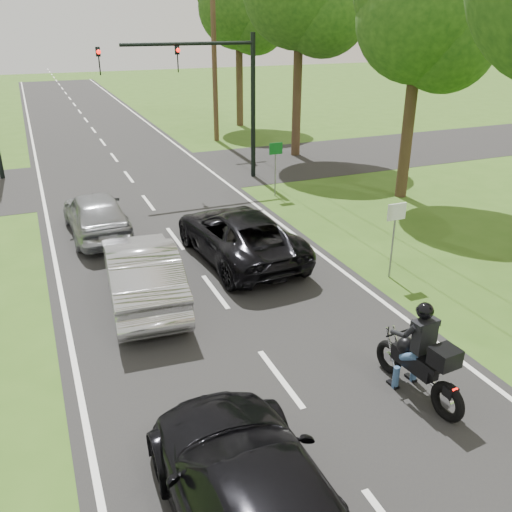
# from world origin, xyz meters

# --- Properties ---
(ground) EXTENTS (140.00, 140.00, 0.00)m
(ground) POSITION_xyz_m (0.00, 0.00, 0.00)
(ground) COLOR #345818
(ground) RESTS_ON ground
(road) EXTENTS (8.00, 100.00, 0.01)m
(road) POSITION_xyz_m (0.00, 10.00, 0.01)
(road) COLOR black
(road) RESTS_ON ground
(cross_road) EXTENTS (60.00, 7.00, 0.01)m
(cross_road) POSITION_xyz_m (0.00, 16.00, 0.01)
(cross_road) COLOR black
(cross_road) RESTS_ON ground
(motorcycle_rider) EXTENTS (0.66, 2.27, 1.95)m
(motorcycle_rider) POSITION_xyz_m (2.17, -1.46, 0.77)
(motorcycle_rider) COLOR black
(motorcycle_rider) RESTS_ON ground
(dark_suv) EXTENTS (2.72, 5.37, 1.45)m
(dark_suv) POSITION_xyz_m (1.36, 5.81, 0.74)
(dark_suv) COLOR black
(dark_suv) RESTS_ON road
(silver_sedan) EXTENTS (2.01, 4.83, 1.55)m
(silver_sedan) POSITION_xyz_m (-1.79, 4.25, 0.79)
(silver_sedan) COLOR #B3B2B7
(silver_sedan) RESTS_ON road
(silver_suv) EXTENTS (1.89, 4.39, 1.48)m
(silver_suv) POSITION_xyz_m (-2.23, 9.27, 0.75)
(silver_suv) COLOR gray
(silver_suv) RESTS_ON road
(dark_car_behind) EXTENTS (2.15, 5.24, 1.52)m
(dark_car_behind) POSITION_xyz_m (-1.84, -3.28, 0.77)
(dark_car_behind) COLOR black
(dark_car_behind) RESTS_ON road
(traffic_signal) EXTENTS (6.38, 0.44, 6.00)m
(traffic_signal) POSITION_xyz_m (3.34, 14.00, 4.14)
(traffic_signal) COLOR black
(traffic_signal) RESTS_ON ground
(utility_pole_far) EXTENTS (1.60, 0.28, 10.00)m
(utility_pole_far) POSITION_xyz_m (6.20, 22.00, 5.08)
(utility_pole_far) COLOR brown
(utility_pole_far) RESTS_ON ground
(sign_white) EXTENTS (0.55, 0.07, 2.12)m
(sign_white) POSITION_xyz_m (4.70, 2.98, 1.60)
(sign_white) COLOR slate
(sign_white) RESTS_ON ground
(sign_green) EXTENTS (0.55, 0.07, 2.12)m
(sign_green) POSITION_xyz_m (4.90, 10.98, 1.60)
(sign_green) COLOR slate
(sign_green) RESTS_ON ground
(tree_row_c) EXTENTS (4.80, 4.65, 8.76)m
(tree_row_c) POSITION_xyz_m (9.75, 8.80, 6.23)
(tree_row_c) COLOR #332316
(tree_row_c) RESTS_ON ground
(tree_row_e) EXTENTS (5.28, 5.12, 9.61)m
(tree_row_e) POSITION_xyz_m (9.48, 25.78, 6.83)
(tree_row_e) COLOR #332316
(tree_row_e) RESTS_ON ground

